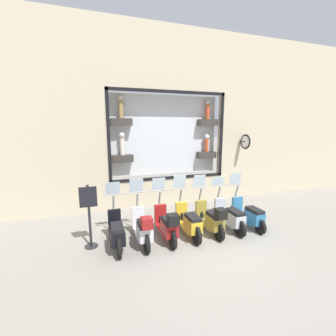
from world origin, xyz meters
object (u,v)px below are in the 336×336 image
object	(u,v)px
scooter_red_4	(167,224)
shop_sign_post	(89,214)
scooter_olive_2	(211,219)
scooter_black_6	(117,232)
scooter_yellow_3	(189,221)
scooter_white_5	(143,228)
scooter_silver_1	(230,216)
scooter_teal_0	(249,214)

from	to	relation	value
scooter_red_4	shop_sign_post	bearing A→B (deg)	82.33
scooter_olive_2	shop_sign_post	distance (m)	3.56
scooter_black_6	scooter_yellow_3	bearing A→B (deg)	-89.93
scooter_red_4	scooter_white_5	distance (m)	0.71
scooter_red_4	scooter_yellow_3	bearing A→B (deg)	-85.02
scooter_silver_1	scooter_olive_2	size ratio (longest dim) A/B	1.00
scooter_olive_2	shop_sign_post	world-z (taller)	shop_sign_post
scooter_teal_0	scooter_black_6	size ratio (longest dim) A/B	0.99
scooter_silver_1	scooter_white_5	world-z (taller)	scooter_white_5
scooter_teal_0	scooter_black_6	bearing A→B (deg)	89.93
scooter_white_5	scooter_black_6	distance (m)	0.71
scooter_silver_1	scooter_black_6	bearing A→B (deg)	89.94
scooter_yellow_3	scooter_red_4	bearing A→B (deg)	94.98
scooter_teal_0	scooter_silver_1	world-z (taller)	scooter_teal_0
scooter_red_4	scooter_teal_0	bearing A→B (deg)	-88.91
scooter_red_4	scooter_white_5	size ratio (longest dim) A/B	1.00
scooter_white_5	scooter_black_6	bearing A→B (deg)	85.38
scooter_teal_0	scooter_silver_1	distance (m)	0.71
scooter_white_5	scooter_black_6	size ratio (longest dim) A/B	1.00
scooter_black_6	shop_sign_post	distance (m)	0.87
scooter_teal_0	shop_sign_post	bearing A→B (deg)	87.35
scooter_silver_1	scooter_black_6	world-z (taller)	scooter_black_6
scooter_red_4	scooter_white_5	xyz separation A→B (m)	(0.00, 0.71, 0.00)
scooter_teal_0	scooter_yellow_3	bearing A→B (deg)	89.79
scooter_teal_0	scooter_olive_2	distance (m)	1.42
scooter_olive_2	scooter_white_5	world-z (taller)	scooter_white_5
scooter_white_5	scooter_silver_1	bearing A→B (deg)	-88.92
scooter_silver_1	shop_sign_post	world-z (taller)	shop_sign_post
scooter_white_5	shop_sign_post	distance (m)	1.49
scooter_olive_2	scooter_black_6	distance (m)	2.84
scooter_silver_1	scooter_black_6	xyz separation A→B (m)	(0.00, 3.55, 0.01)
scooter_teal_0	shop_sign_post	world-z (taller)	shop_sign_post
scooter_silver_1	scooter_black_6	distance (m)	3.55
scooter_silver_1	scooter_white_5	distance (m)	2.84
scooter_black_6	shop_sign_post	bearing A→B (deg)	71.75
scooter_yellow_3	scooter_black_6	bearing A→B (deg)	90.07
scooter_teal_0	scooter_yellow_3	xyz separation A→B (m)	(0.01, 2.13, 0.03)
scooter_teal_0	scooter_white_5	xyz separation A→B (m)	(-0.05, 3.55, 0.06)
scooter_yellow_3	scooter_white_5	size ratio (longest dim) A/B	1.00
scooter_teal_0	scooter_olive_2	xyz separation A→B (m)	(-0.06, 1.42, 0.05)
scooter_olive_2	shop_sign_post	size ratio (longest dim) A/B	1.03
scooter_black_6	scooter_silver_1	bearing A→B (deg)	-90.06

